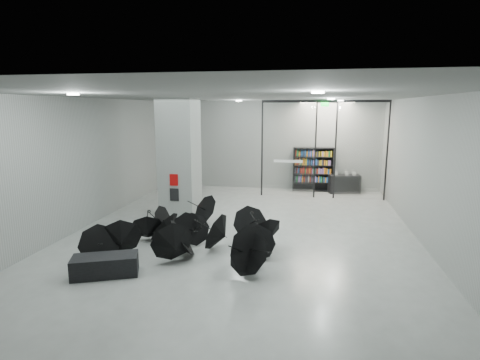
% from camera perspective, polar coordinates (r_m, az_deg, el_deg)
% --- Properties ---
extents(room, '(14.00, 14.02, 4.01)m').
position_cam_1_polar(room, '(10.54, 0.11, 6.17)').
color(room, gray).
rests_on(room, ground).
extents(column, '(1.20, 1.20, 4.00)m').
position_cam_1_polar(column, '(13.21, -9.04, 3.28)').
color(column, slate).
rests_on(column, ground).
extents(fire_cabinet, '(0.28, 0.04, 0.38)m').
position_cam_1_polar(fire_cabinet, '(12.73, -9.88, 0.02)').
color(fire_cabinet, '#A50A07').
rests_on(fire_cabinet, column).
extents(info_panel, '(0.30, 0.03, 0.42)m').
position_cam_1_polar(info_panel, '(12.83, -9.81, -2.18)').
color(info_panel, black).
rests_on(info_panel, column).
extents(exit_sign, '(0.30, 0.06, 0.15)m').
position_cam_1_polar(exit_sign, '(15.64, 12.59, 10.99)').
color(exit_sign, '#0CE533').
rests_on(exit_sign, room).
extents(glass_partition, '(5.06, 0.08, 4.00)m').
position_cam_1_polar(glass_partition, '(15.91, 12.30, 5.08)').
color(glass_partition, silver).
rests_on(glass_partition, ground).
extents(bench, '(1.54, 1.10, 0.46)m').
position_cam_1_polar(bench, '(9.20, -19.54, -11.98)').
color(bench, black).
rests_on(bench, ground).
extents(bookshelf, '(1.81, 0.48, 1.96)m').
position_cam_1_polar(bookshelf, '(17.30, 10.89, 1.57)').
color(bookshelf, black).
rests_on(bookshelf, ground).
extents(shop_counter, '(1.43, 0.84, 0.80)m').
position_cam_1_polar(shop_counter, '(17.32, 15.32, -0.56)').
color(shop_counter, black).
rests_on(shop_counter, ground).
extents(umbrella_cluster, '(5.36, 4.95, 1.29)m').
position_cam_1_polar(umbrella_cluster, '(10.09, -6.31, -8.84)').
color(umbrella_cluster, black).
rests_on(umbrella_cluster, ground).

